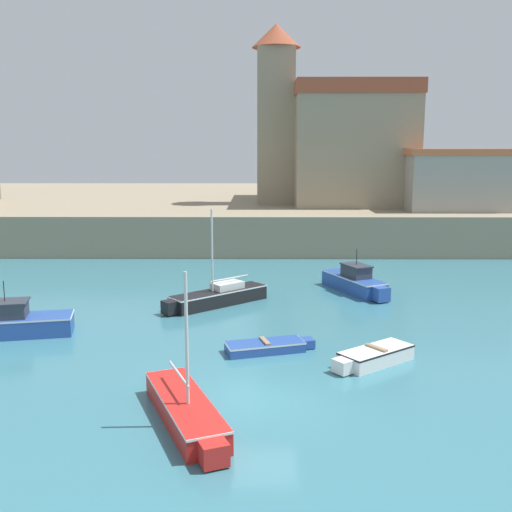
% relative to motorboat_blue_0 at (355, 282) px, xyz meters
% --- Properties ---
extents(ground_plane, '(200.00, 200.00, 0.00)m').
position_rel_motorboat_blue_0_xyz_m(ground_plane, '(-5.39, -14.68, -0.60)').
color(ground_plane, teal).
extents(quay_seawall, '(120.00, 40.00, 3.10)m').
position_rel_motorboat_blue_0_xyz_m(quay_seawall, '(-5.39, 30.14, 0.95)').
color(quay_seawall, gray).
rests_on(quay_seawall, ground).
extents(motorboat_blue_0, '(3.28, 5.34, 2.52)m').
position_rel_motorboat_blue_0_xyz_m(motorboat_blue_0, '(0.00, 0.00, 0.00)').
color(motorboat_blue_0, '#284C9E').
rests_on(motorboat_blue_0, ground).
extents(dinghy_blue_1, '(3.75, 1.99, 0.50)m').
position_rel_motorboat_blue_0_xyz_m(dinghy_blue_1, '(-5.11, -10.11, -0.36)').
color(dinghy_blue_1, '#284C9E').
rests_on(dinghy_blue_1, ground).
extents(dinghy_white_2, '(3.44, 2.92, 0.67)m').
position_rel_motorboat_blue_0_xyz_m(dinghy_white_2, '(-1.06, -11.48, -0.28)').
color(dinghy_white_2, white).
rests_on(dinghy_white_2, ground).
extents(sailboat_black_4, '(5.31, 4.75, 5.07)m').
position_rel_motorboat_blue_0_xyz_m(sailboat_black_4, '(-7.64, -2.88, -0.13)').
color(sailboat_black_4, black).
rests_on(sailboat_black_4, ground).
extents(sailboat_red_6, '(3.17, 5.63, 4.71)m').
position_rel_motorboat_blue_0_xyz_m(sailboat_red_6, '(-7.63, -16.48, -0.19)').
color(sailboat_red_6, red).
rests_on(sailboat_red_6, ground).
extents(motorboat_blue_7, '(5.95, 2.67, 2.48)m').
position_rel_motorboat_blue_0_xyz_m(motorboat_blue_7, '(-16.47, -8.13, -0.02)').
color(motorboat_blue_7, '#284C9E').
rests_on(motorboat_blue_7, ground).
extents(church, '(13.96, 14.98, 15.47)m').
position_rel_motorboat_blue_0_xyz_m(church, '(1.92, 22.75, 8.07)').
color(church, gray).
rests_on(church, quay_seawall).
extents(harbor_shed_mid_row, '(9.06, 4.56, 4.90)m').
position_rel_motorboat_blue_0_xyz_m(harbor_shed_mid_row, '(10.61, 14.98, 4.98)').
color(harbor_shed_mid_row, gray).
rests_on(harbor_shed_mid_row, quay_seawall).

